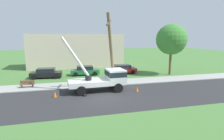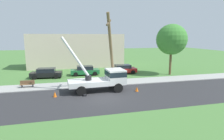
# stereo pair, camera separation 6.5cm
# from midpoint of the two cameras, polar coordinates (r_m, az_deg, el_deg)

# --- Properties ---
(ground_plane) EXTENTS (120.00, 120.00, 0.00)m
(ground_plane) POSITION_cam_midpoint_polar(r_m,az_deg,el_deg) (30.36, -7.13, -1.30)
(ground_plane) COLOR #477538
(road_asphalt) EXTENTS (80.00, 8.20, 0.01)m
(road_asphalt) POSITION_cam_midpoint_polar(r_m,az_deg,el_deg) (18.89, -2.43, -8.37)
(road_asphalt) COLOR #2B2B2D
(road_asphalt) RESTS_ON ground
(sidewalk_strip) EXTENTS (80.00, 3.09, 0.10)m
(sidewalk_strip) POSITION_cam_midpoint_polar(r_m,az_deg,el_deg) (24.21, -5.20, -4.11)
(sidewalk_strip) COLOR #9E9E99
(sidewalk_strip) RESTS_ON ground
(utility_truck) EXTENTS (6.86, 3.21, 5.98)m
(utility_truck) POSITION_cam_midpoint_polar(r_m,az_deg,el_deg) (21.03, -2.46, -2.47)
(utility_truck) COLOR silver
(utility_truck) RESTS_ON ground
(leaning_utility_pole) EXTENTS (1.90, 3.47, 8.55)m
(leaning_utility_pole) POSITION_cam_midpoint_polar(r_m,az_deg,el_deg) (21.58, -0.37, 5.84)
(leaning_utility_pole) COLOR brown
(leaning_utility_pole) RESTS_ON ground
(traffic_cone_ahead) EXTENTS (0.36, 0.36, 0.56)m
(traffic_cone_ahead) POSITION_cam_midpoint_polar(r_m,az_deg,el_deg) (21.09, 7.44, -5.67)
(traffic_cone_ahead) COLOR orange
(traffic_cone_ahead) RESTS_ON ground
(traffic_cone_behind) EXTENTS (0.36, 0.36, 0.56)m
(traffic_cone_behind) POSITION_cam_midpoint_polar(r_m,az_deg,el_deg) (19.87, -16.95, -7.04)
(traffic_cone_behind) COLOR orange
(traffic_cone_behind) RESTS_ON ground
(parked_sedan_black) EXTENTS (4.54, 2.27, 1.42)m
(parked_sedan_black) POSITION_cam_midpoint_polar(r_m,az_deg,el_deg) (29.05, -19.32, -0.89)
(parked_sedan_black) COLOR black
(parked_sedan_black) RESTS_ON ground
(parked_sedan_green) EXTENTS (4.47, 2.14, 1.42)m
(parked_sedan_green) POSITION_cam_midpoint_polar(r_m,az_deg,el_deg) (29.83, -8.29, -0.14)
(parked_sedan_green) COLOR #1E6638
(parked_sedan_green) RESTS_ON ground
(parked_sedan_red) EXTENTS (4.44, 2.09, 1.42)m
(parked_sedan_red) POSITION_cam_midpoint_polar(r_m,az_deg,el_deg) (30.83, 3.16, 0.29)
(parked_sedan_red) COLOR #B21E1E
(parked_sedan_red) RESTS_ON ground
(park_bench) EXTENTS (1.60, 0.45, 0.90)m
(park_bench) POSITION_cam_midpoint_polar(r_m,az_deg,el_deg) (24.29, -24.32, -3.94)
(park_bench) COLOR brown
(park_bench) RESTS_ON ground
(roadside_tree_near) EXTENTS (4.70, 4.70, 7.86)m
(roadside_tree_near) POSITION_cam_midpoint_polar(r_m,az_deg,el_deg) (30.79, 17.46, 8.77)
(roadside_tree_near) COLOR brown
(roadside_tree_near) RESTS_ON ground
(lowrise_building_backdrop) EXTENTS (18.00, 6.00, 6.40)m
(lowrise_building_backdrop) POSITION_cam_midpoint_polar(r_m,az_deg,el_deg) (38.44, -10.75, 5.84)
(lowrise_building_backdrop) COLOR beige
(lowrise_building_backdrop) RESTS_ON ground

